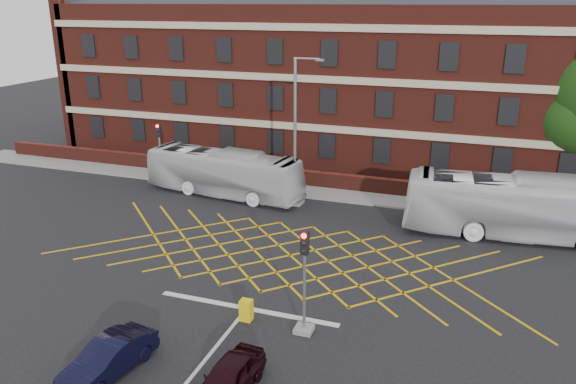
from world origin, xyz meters
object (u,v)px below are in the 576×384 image
(bus_right, at_px, (520,207))
(car_navy, at_px, (108,358))
(utility_cabinet, at_px, (246,310))
(car_maroon, at_px, (228,378))
(traffic_light_far, at_px, (161,159))
(street_lamp, at_px, (296,156))
(direction_signs, at_px, (169,159))
(bus_left, at_px, (224,173))
(traffic_light_near, at_px, (304,291))

(bus_right, xyz_separation_m, car_navy, (-13.68, -17.50, -1.09))
(car_navy, height_order, utility_cabinet, car_navy)
(car_maroon, height_order, traffic_light_far, traffic_light_far)
(street_lamp, height_order, utility_cabinet, street_lamp)
(direction_signs, bearing_deg, street_lamp, -12.25)
(car_maroon, bearing_deg, bus_left, 120.62)
(bus_right, distance_m, car_maroon, 19.47)
(car_maroon, xyz_separation_m, utility_cabinet, (-1.24, 4.30, -0.14))
(direction_signs, height_order, utility_cabinet, direction_signs)
(utility_cabinet, bearing_deg, car_navy, -122.90)
(traffic_light_far, relative_size, utility_cabinet, 4.84)
(traffic_light_far, bearing_deg, traffic_light_near, -43.77)
(bus_right, height_order, street_lamp, street_lamp)
(bus_left, xyz_separation_m, street_lamp, (5.05, -0.11, 1.64))
(bus_right, relative_size, utility_cabinet, 13.90)
(car_maroon, distance_m, street_lamp, 18.49)
(car_maroon, relative_size, traffic_light_far, 0.80)
(traffic_light_near, relative_size, street_lamp, 0.47)
(car_navy, bearing_deg, street_lamp, 96.54)
(traffic_light_near, relative_size, direction_signs, 1.94)
(street_lamp, bearing_deg, traffic_light_far, 174.83)
(bus_right, height_order, car_maroon, bus_right)
(bus_left, bearing_deg, street_lamp, -83.76)
(car_navy, distance_m, traffic_light_near, 7.37)
(bus_left, bearing_deg, direction_signs, 75.68)
(bus_left, relative_size, bus_right, 0.89)
(bus_left, relative_size, car_navy, 2.87)
(bus_left, distance_m, utility_cabinet, 15.71)
(bus_left, relative_size, utility_cabinet, 12.31)
(bus_left, distance_m, car_navy, 19.05)
(car_navy, distance_m, traffic_light_far, 21.65)
(car_maroon, distance_m, traffic_light_far, 23.53)
(bus_left, xyz_separation_m, traffic_light_near, (10.01, -13.78, 0.25))
(car_navy, xyz_separation_m, direction_signs, (-9.88, 20.67, 0.76))
(bus_left, bearing_deg, traffic_light_near, -136.56)
(bus_right, height_order, traffic_light_near, traffic_light_near)
(car_navy, relative_size, utility_cabinet, 4.29)
(bus_right, xyz_separation_m, utility_cabinet, (-10.60, -12.74, -1.27))
(car_maroon, height_order, utility_cabinet, car_maroon)
(bus_left, relative_size, traffic_light_near, 2.54)
(bus_left, xyz_separation_m, traffic_light_far, (-5.24, 0.82, 0.25))
(bus_left, bearing_deg, utility_cabinet, -143.77)
(traffic_light_far, distance_m, direction_signs, 1.41)
(car_navy, xyz_separation_m, street_lamp, (0.59, 18.40, 2.53))
(street_lamp, distance_m, utility_cabinet, 14.12)
(bus_left, relative_size, street_lamp, 1.19)
(utility_cabinet, bearing_deg, bus_left, 118.77)
(car_navy, xyz_separation_m, traffic_light_near, (5.55, 4.72, 1.14))
(car_navy, distance_m, street_lamp, 18.58)
(car_navy, relative_size, car_maroon, 1.11)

